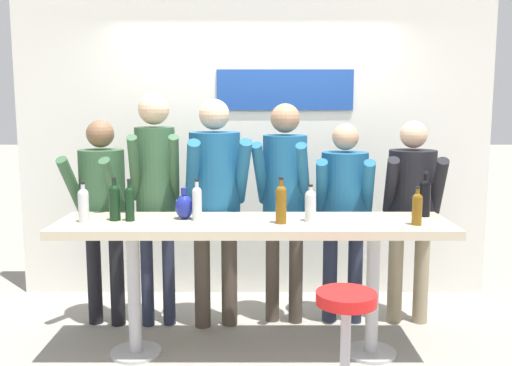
% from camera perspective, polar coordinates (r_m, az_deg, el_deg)
% --- Properties ---
extents(ground_plane, '(40.00, 40.00, 0.00)m').
position_cam_1_polar(ground_plane, '(4.24, -0.01, -16.72)').
color(ground_plane, gray).
extents(back_wall, '(4.30, 0.12, 2.78)m').
position_cam_1_polar(back_wall, '(5.24, 0.09, 3.86)').
color(back_wall, silver).
rests_on(back_wall, ground_plane).
extents(tasting_table, '(2.70, 0.65, 0.97)m').
position_cam_1_polar(tasting_table, '(3.96, -0.01, -5.64)').
color(tasting_table, beige).
rests_on(tasting_table, ground_plane).
extents(bar_stool, '(0.37, 0.37, 0.71)m').
position_cam_1_polar(bar_stool, '(3.43, 9.21, -14.54)').
color(bar_stool, '#B2B2B7').
rests_on(bar_stool, ground_plane).
extents(person_far_left, '(0.48, 0.58, 1.64)m').
position_cam_1_polar(person_far_left, '(4.63, -14.86, -1.65)').
color(person_far_left, black).
rests_on(person_far_left, ground_plane).
extents(person_left, '(0.42, 0.57, 1.85)m').
position_cam_1_polar(person_left, '(4.50, -9.75, 0.24)').
color(person_left, '#23283D').
rests_on(person_left, ground_plane).
extents(person_center_left, '(0.54, 0.64, 1.80)m').
position_cam_1_polar(person_center_left, '(4.44, -3.84, -0.55)').
color(person_center_left, '#473D33').
rests_on(person_center_left, ground_plane).
extents(person_center, '(0.48, 0.60, 1.77)m').
position_cam_1_polar(person_center, '(4.52, 3.14, -0.51)').
color(person_center, '#473D33').
rests_on(person_center, ground_plane).
extents(person_center_right, '(0.48, 0.57, 1.62)m').
position_cam_1_polar(person_center_right, '(4.58, 9.07, -1.87)').
color(person_center_right, '#23283D').
rests_on(person_center_right, ground_plane).
extents(person_right, '(0.49, 0.58, 1.64)m').
position_cam_1_polar(person_right, '(4.69, 15.54, -1.70)').
color(person_right, gray).
rests_on(person_right, ground_plane).
extents(wine_bottle_0, '(0.07, 0.07, 0.26)m').
position_cam_1_polar(wine_bottle_0, '(3.93, 16.08, -2.36)').
color(wine_bottle_0, brown).
rests_on(wine_bottle_0, tasting_table).
extents(wine_bottle_1, '(0.08, 0.08, 0.32)m').
position_cam_1_polar(wine_bottle_1, '(4.24, 16.81, -1.26)').
color(wine_bottle_1, black).
rests_on(wine_bottle_1, tasting_table).
extents(wine_bottle_2, '(0.08, 0.08, 0.25)m').
position_cam_1_polar(wine_bottle_2, '(3.92, 5.73, -2.11)').
color(wine_bottle_2, '#B7BCC1').
rests_on(wine_bottle_2, tasting_table).
extents(wine_bottle_3, '(0.08, 0.08, 0.30)m').
position_cam_1_polar(wine_bottle_3, '(4.04, -13.69, -1.72)').
color(wine_bottle_3, black).
rests_on(wine_bottle_3, tasting_table).
extents(wine_bottle_4, '(0.06, 0.06, 0.29)m').
position_cam_1_polar(wine_bottle_4, '(4.01, -12.26, -1.86)').
color(wine_bottle_4, black).
rests_on(wine_bottle_4, tasting_table).
extents(wine_bottle_5, '(0.07, 0.07, 0.31)m').
position_cam_1_polar(wine_bottle_5, '(3.83, 2.79, -1.95)').
color(wine_bottle_5, brown).
rests_on(wine_bottle_5, tasting_table).
extents(wine_bottle_6, '(0.07, 0.07, 0.28)m').
position_cam_1_polar(wine_bottle_6, '(4.05, -16.60, -1.96)').
color(wine_bottle_6, '#B7BCC1').
rests_on(wine_bottle_6, tasting_table).
extents(wine_bottle_7, '(0.07, 0.07, 0.29)m').
position_cam_1_polar(wine_bottle_7, '(3.95, -5.65, -1.87)').
color(wine_bottle_7, '#B7BCC1').
rests_on(wine_bottle_7, tasting_table).
extents(decorative_vase, '(0.13, 0.13, 0.22)m').
position_cam_1_polar(decorative_vase, '(4.02, -6.90, -2.32)').
color(decorative_vase, navy).
rests_on(decorative_vase, tasting_table).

